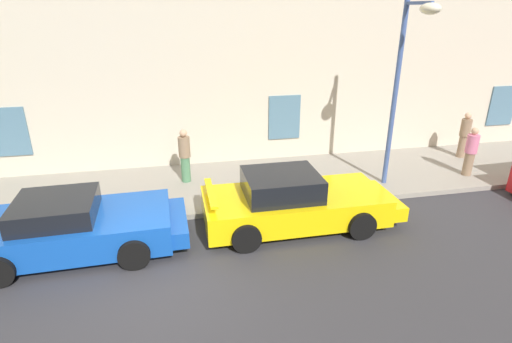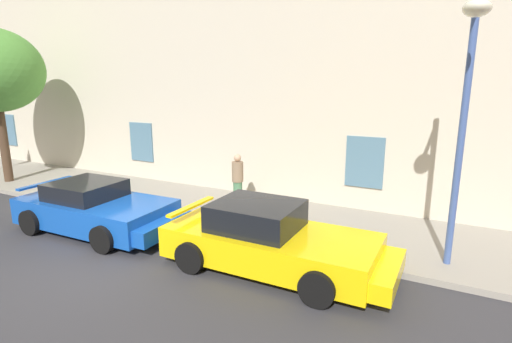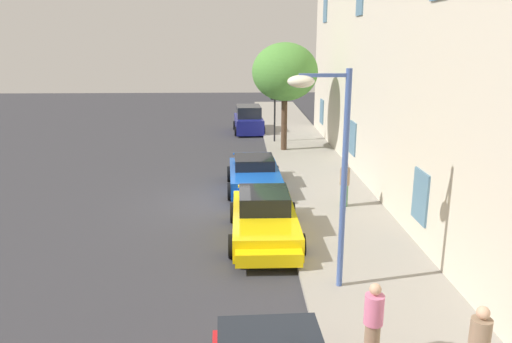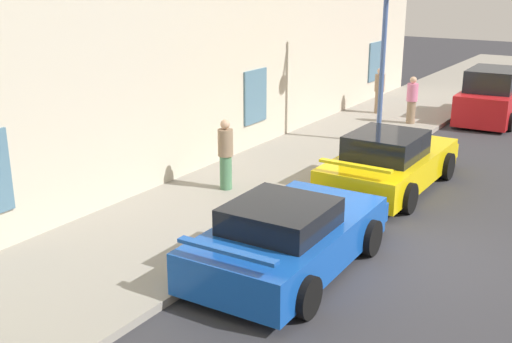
{
  "view_description": "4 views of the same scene",
  "coord_description": "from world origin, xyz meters",
  "px_view_note": "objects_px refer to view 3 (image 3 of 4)",
  "views": [
    {
      "loc": [
        0.62,
        -6.98,
        5.08
      ],
      "look_at": [
        2.7,
        3.01,
        0.93
      ],
      "focal_mm": 28.32,
      "sensor_mm": 36.0,
      "label": 1
    },
    {
      "loc": [
        6.67,
        -5.45,
        3.9
      ],
      "look_at": [
        2.51,
        2.59,
        1.83
      ],
      "focal_mm": 27.57,
      "sensor_mm": 36.0,
      "label": 2
    },
    {
      "loc": [
        17.54,
        0.85,
        5.94
      ],
      "look_at": [
        1.02,
        1.42,
        1.5
      ],
      "focal_mm": 34.57,
      "sensor_mm": 36.0,
      "label": 3
    },
    {
      "loc": [
        -10.4,
        -3.45,
        4.92
      ],
      "look_at": [
        -0.78,
        2.72,
        1.31
      ],
      "focal_mm": 44.27,
      "sensor_mm": 36.0,
      "label": 4
    }
  ],
  "objects_px": {
    "sportscar_red_lead": "(255,177)",
    "sportscar_yellow_flank": "(265,221)",
    "hatchback_parked": "(249,120)",
    "pedestrian_strolling": "(345,184)",
    "tree_near_kerb": "(285,72)",
    "pedestrian_admiring": "(373,322)",
    "traffic_light": "(273,104)",
    "street_lamp": "(326,139)"
  },
  "relations": [
    {
      "from": "pedestrian_admiring",
      "to": "hatchback_parked",
      "type": "bearing_deg",
      "value": -175.71
    },
    {
      "from": "sportscar_red_lead",
      "to": "tree_near_kerb",
      "type": "height_order",
      "value": "tree_near_kerb"
    },
    {
      "from": "sportscar_red_lead",
      "to": "pedestrian_admiring",
      "type": "distance_m",
      "value": 11.33
    },
    {
      "from": "traffic_light",
      "to": "pedestrian_strolling",
      "type": "relative_size",
      "value": 1.97
    },
    {
      "from": "hatchback_parked",
      "to": "sportscar_red_lead",
      "type": "bearing_deg",
      "value": -0.05
    },
    {
      "from": "hatchback_parked",
      "to": "tree_near_kerb",
      "type": "relative_size",
      "value": 0.68
    },
    {
      "from": "street_lamp",
      "to": "pedestrian_admiring",
      "type": "height_order",
      "value": "street_lamp"
    },
    {
      "from": "sportscar_red_lead",
      "to": "hatchback_parked",
      "type": "xyz_separation_m",
      "value": [
        -13.02,
        0.01,
        0.22
      ]
    },
    {
      "from": "pedestrian_strolling",
      "to": "sportscar_red_lead",
      "type": "bearing_deg",
      "value": -127.7
    },
    {
      "from": "street_lamp",
      "to": "pedestrian_strolling",
      "type": "bearing_deg",
      "value": 163.2
    },
    {
      "from": "hatchback_parked",
      "to": "pedestrian_strolling",
      "type": "relative_size",
      "value": 2.35
    },
    {
      "from": "sportscar_red_lead",
      "to": "sportscar_yellow_flank",
      "type": "height_order",
      "value": "sportscar_yellow_flank"
    },
    {
      "from": "traffic_light",
      "to": "pedestrian_strolling",
      "type": "height_order",
      "value": "traffic_light"
    },
    {
      "from": "traffic_light",
      "to": "street_lamp",
      "type": "bearing_deg",
      "value": -0.11
    },
    {
      "from": "sportscar_red_lead",
      "to": "sportscar_yellow_flank",
      "type": "distance_m",
      "value": 5.07
    },
    {
      "from": "sportscar_red_lead",
      "to": "street_lamp",
      "type": "bearing_deg",
      "value": 9.25
    },
    {
      "from": "hatchback_parked",
      "to": "traffic_light",
      "type": "relative_size",
      "value": 1.19
    },
    {
      "from": "hatchback_parked",
      "to": "tree_near_kerb",
      "type": "height_order",
      "value": "tree_near_kerb"
    },
    {
      "from": "sportscar_yellow_flank",
      "to": "traffic_light",
      "type": "relative_size",
      "value": 1.5
    },
    {
      "from": "sportscar_red_lead",
      "to": "pedestrian_strolling",
      "type": "distance_m",
      "value": 3.97
    },
    {
      "from": "sportscar_red_lead",
      "to": "sportscar_yellow_flank",
      "type": "relative_size",
      "value": 0.94
    },
    {
      "from": "sportscar_yellow_flank",
      "to": "hatchback_parked",
      "type": "bearing_deg",
      "value": -179.59
    },
    {
      "from": "street_lamp",
      "to": "pedestrian_strolling",
      "type": "relative_size",
      "value": 3.17
    },
    {
      "from": "sportscar_red_lead",
      "to": "pedestrian_strolling",
      "type": "xyz_separation_m",
      "value": [
        2.42,
        3.13,
        0.39
      ]
    },
    {
      "from": "hatchback_parked",
      "to": "pedestrian_strolling",
      "type": "bearing_deg",
      "value": 11.42
    },
    {
      "from": "tree_near_kerb",
      "to": "pedestrian_strolling",
      "type": "bearing_deg",
      "value": 7.9
    },
    {
      "from": "hatchback_parked",
      "to": "street_lamp",
      "type": "bearing_deg",
      "value": 3.6
    },
    {
      "from": "hatchback_parked",
      "to": "traffic_light",
      "type": "height_order",
      "value": "traffic_light"
    },
    {
      "from": "sportscar_red_lead",
      "to": "hatchback_parked",
      "type": "relative_size",
      "value": 1.18
    },
    {
      "from": "sportscar_red_lead",
      "to": "street_lamp",
      "type": "relative_size",
      "value": 0.88
    },
    {
      "from": "tree_near_kerb",
      "to": "traffic_light",
      "type": "relative_size",
      "value": 1.76
    },
    {
      "from": "sportscar_yellow_flank",
      "to": "hatchback_parked",
      "type": "relative_size",
      "value": 1.26
    },
    {
      "from": "tree_near_kerb",
      "to": "traffic_light",
      "type": "height_order",
      "value": "tree_near_kerb"
    },
    {
      "from": "tree_near_kerb",
      "to": "traffic_light",
      "type": "bearing_deg",
      "value": -169.4
    },
    {
      "from": "pedestrian_admiring",
      "to": "street_lamp",
      "type": "bearing_deg",
      "value": -170.62
    },
    {
      "from": "hatchback_parked",
      "to": "street_lamp",
      "type": "distance_m",
      "value": 21.57
    },
    {
      "from": "street_lamp",
      "to": "traffic_light",
      "type": "bearing_deg",
      "value": 179.89
    },
    {
      "from": "hatchback_parked",
      "to": "pedestrian_strolling",
      "type": "height_order",
      "value": "pedestrian_strolling"
    },
    {
      "from": "sportscar_red_lead",
      "to": "tree_near_kerb",
      "type": "xyz_separation_m",
      "value": [
        -7.07,
        1.81,
        3.7
      ]
    },
    {
      "from": "traffic_light",
      "to": "sportscar_yellow_flank",
      "type": "bearing_deg",
      "value": -4.93
    },
    {
      "from": "sportscar_yellow_flank",
      "to": "traffic_light",
      "type": "xyz_separation_m",
      "value": [
        -14.43,
        1.24,
        1.75
      ]
    },
    {
      "from": "sportscar_yellow_flank",
      "to": "pedestrian_admiring",
      "type": "relative_size",
      "value": 3.13
    }
  ]
}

